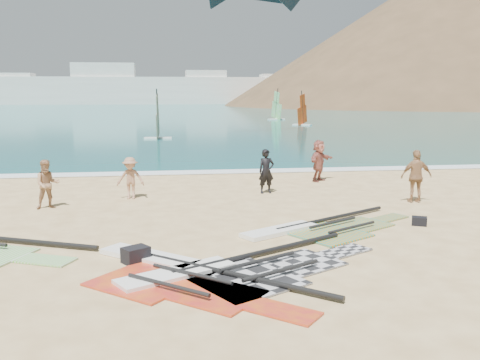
{
  "coord_description": "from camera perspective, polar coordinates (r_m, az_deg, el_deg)",
  "views": [
    {
      "loc": [
        -2.02,
        -13.89,
        4.02
      ],
      "look_at": [
        0.43,
        4.0,
        1.0
      ],
      "focal_mm": 40.0,
      "sensor_mm": 36.0,
      "label": 1
    }
  ],
  "objects": [
    {
      "name": "rig_orange",
      "position": [
        15.88,
        8.53,
        -5.09
      ],
      "size": [
        5.74,
        4.08,
        0.2
      ],
      "rotation": [
        0.0,
        0.0,
        0.54
      ],
      "color": "orange",
      "rests_on": "ground"
    },
    {
      "name": "sea",
      "position": [
        145.96,
        -7.07,
        7.85
      ],
      "size": [
        300.0,
        240.0,
        0.06
      ],
      "primitive_type": "cube",
      "color": "#0D545C",
      "rests_on": "ground"
    },
    {
      "name": "windsurfer_centre",
      "position": [
        63.24,
        6.66,
        6.89
      ],
      "size": [
        2.14,
        2.17,
        4.07
      ],
      "rotation": [
        0.0,
        0.0,
        -0.68
      ],
      "color": "white",
      "rests_on": "ground"
    },
    {
      "name": "person_wetsuit",
      "position": [
        21.13,
        2.82,
        0.93
      ],
      "size": [
        0.7,
        0.51,
        1.75
      ],
      "primitive_type": "imported",
      "rotation": [
        0.0,
        0.0,
        0.16
      ],
      "color": "black",
      "rests_on": "ground"
    },
    {
      "name": "windsurfer_left",
      "position": [
        45.45,
        -8.76,
        5.89
      ],
      "size": [
        2.35,
        2.83,
        4.22
      ],
      "rotation": [
        0.0,
        0.0,
        -0.07
      ],
      "color": "white",
      "rests_on": "ground"
    },
    {
      "name": "headland_main",
      "position": [
        168.21,
        23.56,
        7.35
      ],
      "size": [
        143.0,
        143.0,
        45.0
      ],
      "primitive_type": "cone",
      "color": "brown",
      "rests_on": "ground"
    },
    {
      "name": "beachgoer_left",
      "position": [
        19.51,
        -19.86,
        -0.42
      ],
      "size": [
        0.98,
        0.86,
        1.7
      ],
      "primitive_type": "imported",
      "rotation": [
        0.0,
        0.0,
        0.3
      ],
      "color": "tan",
      "rests_on": "ground"
    },
    {
      "name": "rig_red",
      "position": [
        12.02,
        -6.83,
        -9.86
      ],
      "size": [
        5.2,
        5.35,
        0.2
      ],
      "rotation": [
        0.0,
        0.0,
        -0.71
      ],
      "color": "#B9142E",
      "rests_on": "ground"
    },
    {
      "name": "ground",
      "position": [
        14.6,
        0.46,
        -6.49
      ],
      "size": [
        300.0,
        300.0,
        0.0
      ],
      "primitive_type": "plane",
      "color": "#E3C384",
      "rests_on": "ground"
    },
    {
      "name": "windsurfer_right",
      "position": [
        75.15,
        3.91,
        7.4
      ],
      "size": [
        2.51,
        2.85,
        4.41
      ],
      "rotation": [
        0.0,
        0.0,
        0.3
      ],
      "color": "white",
      "rests_on": "ground"
    },
    {
      "name": "gear_bag_near",
      "position": [
        13.0,
        -11.06,
        -7.83
      ],
      "size": [
        0.73,
        0.69,
        0.38
      ],
      "primitive_type": "cube",
      "rotation": [
        0.0,
        0.0,
        0.6
      ],
      "color": "black",
      "rests_on": "ground"
    },
    {
      "name": "gear_bag_far",
      "position": [
        17.08,
        18.58,
        -4.18
      ],
      "size": [
        0.53,
        0.46,
        0.26
      ],
      "primitive_type": "cube",
      "rotation": [
        0.0,
        0.0,
        -0.44
      ],
      "color": "black",
      "rests_on": "ground"
    },
    {
      "name": "far_town",
      "position": [
        164.46,
        -12.76,
        9.44
      ],
      "size": [
        160.0,
        8.0,
        12.0
      ],
      "color": "white",
      "rests_on": "ground"
    },
    {
      "name": "rig_grey",
      "position": [
        12.21,
        -0.14,
        -9.48
      ],
      "size": [
        6.36,
        4.44,
        0.21
      ],
      "rotation": [
        0.0,
        0.0,
        0.52
      ],
      "color": "black",
      "rests_on": "ground"
    },
    {
      "name": "beachgoer_right",
      "position": [
        24.18,
        8.41,
        2.06
      ],
      "size": [
        1.61,
        1.61,
        1.86
      ],
      "primitive_type": "imported",
      "rotation": [
        0.0,
        0.0,
        0.79
      ],
      "color": "#AB5B4E",
      "rests_on": "ground"
    },
    {
      "name": "beachgoer_mid",
      "position": [
        20.44,
        -11.61,
        0.2
      ],
      "size": [
        1.07,
        0.69,
        1.58
      ],
      "primitive_type": "imported",
      "rotation": [
        0.0,
        0.0,
        -0.1
      ],
      "color": "#A87759",
      "rests_on": "ground"
    },
    {
      "name": "surf_line",
      "position": [
        26.57,
        -3.35,
        0.78
      ],
      "size": [
        300.0,
        1.2,
        0.04
      ],
      "primitive_type": "cube",
      "color": "white",
      "rests_on": "ground"
    },
    {
      "name": "beachgoer_back",
      "position": [
        20.36,
        18.29,
        0.38
      ],
      "size": [
        1.16,
        0.54,
        1.93
      ],
      "primitive_type": "imported",
      "rotation": [
        0.0,
        0.0,
        3.08
      ],
      "color": "#A4754D",
      "rests_on": "ground"
    }
  ]
}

